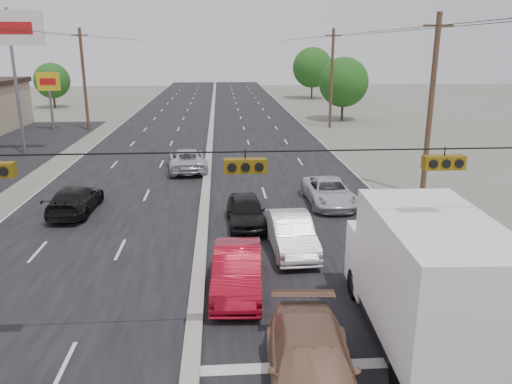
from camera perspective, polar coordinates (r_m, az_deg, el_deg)
The scene contains 21 objects.
ground at distance 14.48m, azimuth -7.36°, elevation -18.60°, with size 200.00×200.00×0.00m, color #606356.
road_surface at distance 42.68m, azimuth -5.31°, elevation 5.10°, with size 20.00×160.00×0.02m, color black.
center_median at distance 42.66m, azimuth -5.32°, elevation 5.23°, with size 0.50×160.00×0.20m, color gray.
utility_pole_left_c at distance 53.66m, azimuth -19.06°, elevation 12.09°, with size 1.60×0.30×10.00m.
utility_pole_right_b at distance 29.43m, azimuth 19.34°, elevation 9.28°, with size 1.60×0.30×10.00m.
utility_pole_right_c at distance 53.24m, azimuth 8.64°, elevation 12.75°, with size 1.60×0.30×10.00m.
traffic_signals at distance 12.19m, azimuth -1.71°, elevation 3.21°, with size 25.00×0.30×0.54m.
pole_sign_billboard at distance 42.74m, azimuth -26.31°, elevation 15.53°, with size 5.00×0.25×11.00m.
pole_sign_far at distance 54.68m, azimuth -22.60°, elevation 11.07°, with size 2.20×0.25×6.00m.
tree_left_far at distance 75.56m, azimuth -22.28°, elevation 11.70°, with size 4.80×4.80×6.12m.
tree_right_mid at distance 58.72m, azimuth 9.97°, elevation 12.26°, with size 5.60×5.60×7.14m.
tree_right_far at distance 83.31m, azimuth 6.47°, elevation 13.95°, with size 6.40×6.40×8.16m.
box_truck at distance 14.80m, azimuth 18.51°, elevation -9.33°, with size 3.12×8.05×4.02m.
tan_sedan at distance 12.89m, azimuth 6.36°, elevation -19.30°, with size 2.16×5.30×1.54m, color #876149.
red_sedan at distance 17.48m, azimuth -2.15°, elevation -9.03°, with size 1.64×4.71×1.55m, color maroon.
queue_car_a at distance 23.64m, azimuth -1.14°, elevation -2.25°, with size 1.72×4.28×1.46m, color black.
queue_car_b at distance 20.82m, azimuth 4.04°, elevation -4.78°, with size 1.64×4.69×1.54m, color silver.
queue_car_c at distance 27.17m, azimuth 8.33°, elevation -0.03°, with size 2.29×4.96×1.38m, color silver.
queue_car_d at distance 19.04m, azimuth 17.22°, elevation -7.86°, with size 1.95×4.79×1.39m, color navy.
oncoming_near at distance 27.17m, azimuth -19.96°, elevation -0.84°, with size 1.95×4.81×1.40m, color black.
oncoming_far at distance 34.66m, azimuth -7.89°, elevation 3.67°, with size 2.51×5.43×1.51m, color #B0B4B8.
Camera 1 is at (0.90, -11.86, 8.26)m, focal length 35.00 mm.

